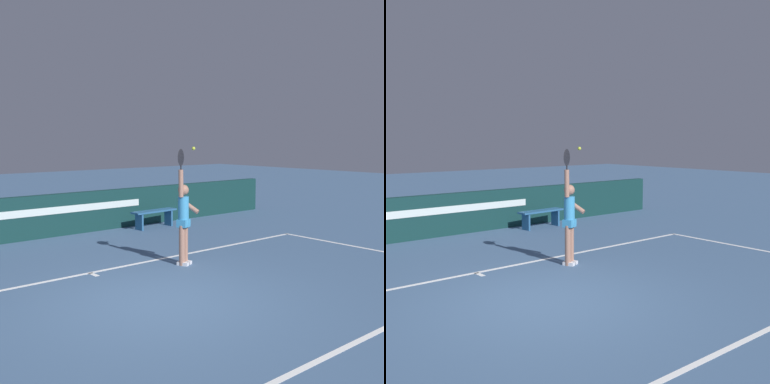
% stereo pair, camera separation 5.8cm
% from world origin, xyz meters
% --- Properties ---
extents(ground_plane, '(60.00, 60.00, 0.00)m').
position_xyz_m(ground_plane, '(0.00, 0.00, 0.00)').
color(ground_plane, '#405E82').
extents(court_lines, '(12.27, 5.29, 0.00)m').
position_xyz_m(court_lines, '(0.00, -0.30, 0.00)').
color(court_lines, white).
rests_on(court_lines, ground).
extents(back_wall, '(17.86, 0.23, 1.14)m').
position_xyz_m(back_wall, '(0.00, 6.15, 0.57)').
color(back_wall, '#103332').
rests_on(back_wall, ground).
extents(tennis_player, '(0.51, 0.48, 2.42)m').
position_xyz_m(tennis_player, '(1.81, 1.58, 1.00)').
color(tennis_player, '#A1715C').
rests_on(tennis_player, ground).
extents(tennis_ball, '(0.07, 0.07, 0.07)m').
position_xyz_m(tennis_ball, '(1.88, 1.35, 2.42)').
color(tennis_ball, '#C6D838').
extents(courtside_bench_near, '(1.48, 0.45, 0.52)m').
position_xyz_m(courtside_bench_near, '(3.86, 5.42, 0.39)').
color(courtside_bench_near, '#285A88').
rests_on(courtside_bench_near, ground).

